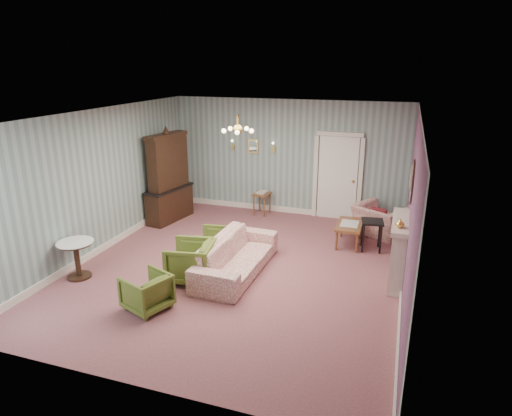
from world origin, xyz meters
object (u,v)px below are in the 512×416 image
(dresser, at_px, (168,175))
(pedestal_table, at_px, (77,260))
(olive_chair_b, at_px, (191,260))
(sofa_chintz, at_px, (236,250))
(coffee_table, at_px, (349,234))
(olive_chair_c, at_px, (215,243))
(fireplace, at_px, (398,251))
(olive_chair_a, at_px, (147,290))
(side_table_black, at_px, (371,235))
(wingback_chair, at_px, (381,215))

(dresser, bearing_deg, pedestal_table, -80.74)
(olive_chair_b, bearing_deg, sofa_chintz, 120.16)
(sofa_chintz, relative_size, coffee_table, 2.46)
(olive_chair_b, relative_size, dresser, 0.35)
(sofa_chintz, distance_m, pedestal_table, 2.89)
(olive_chair_c, xyz_separation_m, fireplace, (3.43, 0.23, 0.22))
(olive_chair_a, bearing_deg, olive_chair_c, -167.37)
(olive_chair_a, height_order, olive_chair_c, olive_chair_c)
(olive_chair_a, bearing_deg, coffee_table, 164.78)
(sofa_chintz, bearing_deg, coffee_table, -40.65)
(fireplace, height_order, pedestal_table, fireplace)
(coffee_table, distance_m, side_table_black, 0.51)
(sofa_chintz, distance_m, wingback_chair, 3.72)
(fireplace, distance_m, side_table_black, 1.40)
(olive_chair_a, height_order, olive_chair_b, olive_chair_b)
(sofa_chintz, height_order, coffee_table, sofa_chintz)
(olive_chair_b, xyz_separation_m, dresser, (-1.94, 2.77, 0.74))
(coffee_table, relative_size, pedestal_table, 1.33)
(fireplace, bearing_deg, olive_chair_c, -176.08)
(olive_chair_c, xyz_separation_m, wingback_chair, (3.00, 2.46, 0.11))
(side_table_black, bearing_deg, olive_chair_a, -132.01)
(sofa_chintz, bearing_deg, pedestal_table, 114.10)
(wingback_chair, xyz_separation_m, pedestal_table, (-5.08, -3.94, -0.11))
(olive_chair_a, xyz_separation_m, olive_chair_b, (0.22, 1.12, 0.07))
(olive_chair_b, relative_size, wingback_chair, 0.75)
(sofa_chintz, xyz_separation_m, wingback_chair, (2.42, 2.83, 0.01))
(fireplace, height_order, coffee_table, fireplace)
(olive_chair_a, xyz_separation_m, sofa_chintz, (0.88, 1.67, 0.12))
(wingback_chair, height_order, fireplace, fireplace)
(wingback_chair, height_order, coffee_table, wingback_chair)
(olive_chair_a, xyz_separation_m, wingback_chair, (3.30, 4.50, 0.14))
(side_table_black, height_order, pedestal_table, pedestal_table)
(olive_chair_a, xyz_separation_m, dresser, (-1.72, 3.89, 0.81))
(olive_chair_b, xyz_separation_m, fireplace, (3.51, 1.16, 0.18))
(olive_chair_c, distance_m, coffee_table, 2.92)
(olive_chair_a, distance_m, sofa_chintz, 1.90)
(olive_chair_c, xyz_separation_m, sofa_chintz, (0.58, -0.37, 0.10))
(olive_chair_b, distance_m, coffee_table, 3.58)
(olive_chair_c, relative_size, pedestal_table, 1.01)
(olive_chair_b, distance_m, sofa_chintz, 0.87)
(wingback_chair, bearing_deg, side_table_black, 112.86)
(side_table_black, bearing_deg, sofa_chintz, -141.04)
(wingback_chair, bearing_deg, olive_chair_b, 77.54)
(olive_chair_b, distance_m, dresser, 3.46)
(sofa_chintz, height_order, wingback_chair, wingback_chair)
(pedestal_table, bearing_deg, sofa_chintz, 22.68)
(wingback_chair, bearing_deg, sofa_chintz, 79.34)
(dresser, relative_size, fireplace, 1.64)
(olive_chair_c, relative_size, wingback_chair, 0.67)
(olive_chair_b, bearing_deg, olive_chair_a, -20.90)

